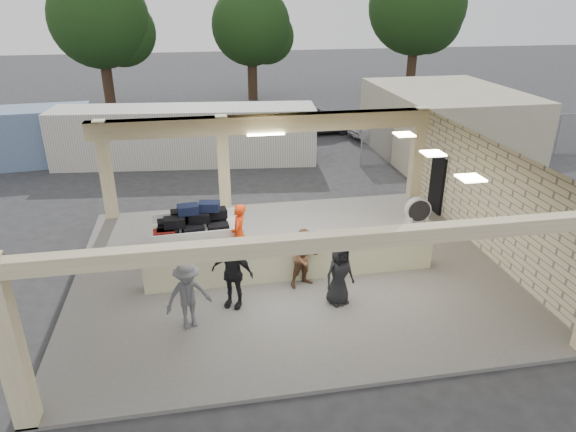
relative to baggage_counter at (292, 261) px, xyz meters
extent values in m
plane|color=#29292B|center=(0.00, 0.50, -0.59)|extent=(120.00, 120.00, 0.00)
cube|color=#63605C|center=(0.00, 0.50, -0.54)|extent=(12.00, 10.00, 0.10)
cube|color=#C6B285|center=(0.00, 0.50, 2.91)|extent=(12.00, 10.00, 0.02)
cube|color=beige|center=(6.00, 0.50, 1.16)|extent=(0.02, 10.00, 3.50)
cube|color=black|center=(5.94, 3.70, 0.56)|extent=(0.10, 0.95, 2.10)
cube|color=#C6B285|center=(0.00, 5.25, 2.61)|extent=(12.00, 0.50, 0.60)
cube|color=#C6B285|center=(0.00, -4.35, 2.76)|extent=(12.00, 0.30, 0.30)
cube|color=#C6B285|center=(-5.50, 5.25, 1.21)|extent=(0.40, 0.40, 3.50)
cube|color=#C6B285|center=(-1.50, 5.25, 1.21)|extent=(0.40, 0.40, 3.50)
cube|color=#C6B285|center=(5.80, 5.30, 1.21)|extent=(0.40, 0.40, 3.50)
cube|color=#C6B285|center=(-5.80, -4.30, 1.21)|extent=(0.40, 0.40, 3.50)
cube|color=white|center=(0.00, 5.00, 2.29)|extent=(1.30, 0.12, 0.06)
cube|color=#FFEABF|center=(3.80, 2.00, 2.88)|extent=(0.55, 0.55, 0.04)
cube|color=#FFEABF|center=(3.80, 0.00, 2.88)|extent=(0.55, 0.55, 0.04)
cube|color=#FFEABF|center=(3.80, -2.00, 2.88)|extent=(0.55, 0.55, 0.04)
cube|color=beige|center=(0.00, 0.00, -0.04)|extent=(8.00, 0.50, 0.90)
cube|color=#B7B7BC|center=(0.00, 0.00, 0.46)|extent=(8.20, 0.58, 0.06)
cube|color=white|center=(-2.56, 2.03, 0.15)|extent=(2.70, 1.68, 0.13)
cylinder|color=black|center=(-3.59, 1.41, -0.28)|extent=(0.14, 0.43, 0.42)
cylinder|color=black|center=(-3.64, 2.57, -0.28)|extent=(0.14, 0.43, 0.42)
cylinder|color=black|center=(-1.48, 1.49, -0.28)|extent=(0.14, 0.43, 0.42)
cylinder|color=black|center=(-1.53, 2.65, -0.28)|extent=(0.14, 0.43, 0.42)
cube|color=white|center=(-2.59, 2.82, 0.36)|extent=(2.64, 0.16, 0.32)
cube|color=white|center=(-2.53, 1.24, 0.36)|extent=(2.64, 0.16, 0.32)
cube|color=black|center=(-3.39, 1.68, 0.35)|extent=(0.63, 0.42, 0.27)
cube|color=black|center=(-2.65, 1.71, 0.35)|extent=(0.63, 0.42, 0.27)
cube|color=black|center=(-1.91, 1.74, 0.35)|extent=(0.63, 0.42, 0.27)
cube|color=black|center=(-3.41, 2.32, 0.35)|extent=(0.63, 0.42, 0.27)
cube|color=black|center=(-2.68, 2.34, 0.35)|extent=(0.63, 0.42, 0.27)
cube|color=black|center=(-1.94, 2.37, 0.35)|extent=(0.63, 0.42, 0.27)
cube|color=black|center=(-3.18, 1.80, 0.63)|extent=(0.63, 0.42, 0.27)
cube|color=black|center=(-2.45, 2.04, 0.63)|extent=(0.63, 0.42, 0.27)
cube|color=black|center=(-1.94, 2.27, 0.63)|extent=(0.63, 0.42, 0.27)
cube|color=black|center=(-2.99, 2.33, 0.63)|extent=(0.63, 0.42, 0.27)
cube|color=black|center=(-2.77, 2.02, 0.92)|extent=(0.63, 0.42, 0.27)
cube|color=black|center=(-2.14, 2.15, 0.92)|extent=(0.63, 0.42, 0.27)
cube|color=#590F0C|center=(-3.49, 1.57, 0.35)|extent=(0.63, 0.42, 0.27)
cylinder|color=white|center=(4.87, 2.76, 0.03)|extent=(0.87, 0.34, 0.85)
cylinder|color=black|center=(4.87, 2.76, 0.03)|extent=(0.78, 0.37, 0.76)
cube|color=white|center=(4.59, 2.76, -0.34)|extent=(0.06, 0.47, 0.28)
cube|color=white|center=(5.16, 2.76, -0.34)|extent=(0.06, 0.47, 0.28)
imported|color=red|center=(-1.36, 1.07, 0.43)|extent=(0.54, 0.75, 1.84)
imported|color=brown|center=(0.25, -0.50, 0.34)|extent=(0.88, 0.59, 1.66)
imported|color=black|center=(-1.74, -1.13, 0.44)|extent=(1.15, 0.85, 1.86)
imported|color=#54555A|center=(-2.82, -1.86, 0.36)|extent=(1.16, 0.71, 1.70)
imported|color=black|center=(0.92, -1.48, 0.33)|extent=(0.86, 0.57, 1.64)
imported|color=silver|center=(8.11, 14.06, 0.05)|extent=(4.84, 3.06, 1.28)
imported|color=silver|center=(13.17, 14.58, 0.18)|extent=(5.13, 2.93, 1.53)
imported|color=black|center=(4.46, 15.64, 0.14)|extent=(4.44, 1.70, 1.46)
cube|color=silver|center=(-2.87, 11.51, 0.71)|extent=(12.13, 3.62, 2.59)
cylinder|color=gray|center=(5.00, 9.50, 0.41)|extent=(0.06, 0.06, 2.00)
cylinder|color=gray|center=(7.00, 9.50, 0.41)|extent=(0.06, 0.06, 2.00)
cylinder|color=gray|center=(9.00, 9.50, 0.41)|extent=(0.06, 0.06, 2.00)
cylinder|color=gray|center=(11.00, 9.50, 0.41)|extent=(0.06, 0.06, 2.00)
cylinder|color=gray|center=(13.00, 9.50, 0.41)|extent=(0.06, 0.06, 2.00)
cylinder|color=gray|center=(15.00, 9.50, 0.41)|extent=(0.06, 0.06, 2.00)
cube|color=gray|center=(11.00, 9.50, 0.41)|extent=(12.00, 0.02, 2.00)
cylinder|color=gray|center=(11.00, 9.50, 1.41)|extent=(12.00, 0.05, 0.05)
cylinder|color=#382619|center=(-8.00, 24.50, 1.66)|extent=(0.70, 0.70, 4.50)
sphere|color=black|center=(-8.00, 24.50, 5.26)|extent=(6.30, 6.30, 6.30)
sphere|color=black|center=(-6.80, 25.10, 4.36)|extent=(4.50, 4.50, 4.50)
cylinder|color=#382619|center=(2.00, 26.50, 1.41)|extent=(0.70, 0.70, 4.00)
sphere|color=black|center=(2.00, 26.50, 4.61)|extent=(5.60, 5.60, 5.60)
sphere|color=black|center=(3.20, 27.10, 3.81)|extent=(4.00, 4.00, 4.00)
cylinder|color=#382619|center=(14.00, 25.50, 1.91)|extent=(0.70, 0.70, 5.00)
sphere|color=black|center=(14.00, 25.50, 5.91)|extent=(7.00, 7.00, 7.00)
sphere|color=black|center=(15.20, 26.10, 4.91)|extent=(5.00, 5.00, 5.00)
cube|color=#B7AF92|center=(9.50, 10.50, 1.01)|extent=(6.00, 8.00, 3.20)
camera|label=1|loc=(-2.34, -12.25, 6.83)|focal=32.00mm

